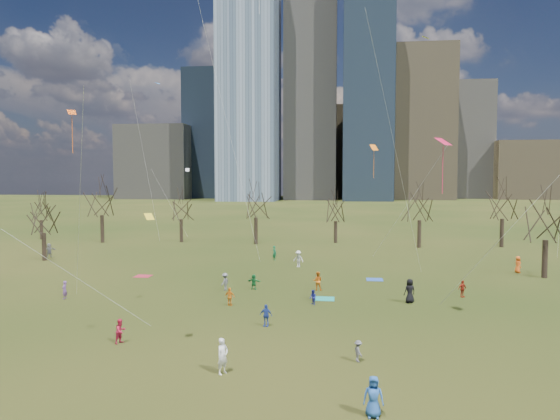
# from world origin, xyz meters

# --- Properties ---
(ground) EXTENTS (500.00, 500.00, 0.00)m
(ground) POSITION_xyz_m (0.00, 0.00, 0.00)
(ground) COLOR black
(ground) RESTS_ON ground
(downtown_skyline) EXTENTS (212.50, 78.00, 118.00)m
(downtown_skyline) POSITION_xyz_m (-2.43, 210.64, 39.01)
(downtown_skyline) COLOR slate
(downtown_skyline) RESTS_ON ground
(bare_tree_row) EXTENTS (113.04, 29.80, 9.50)m
(bare_tree_row) POSITION_xyz_m (-0.09, 37.22, 6.12)
(bare_tree_row) COLOR black
(bare_tree_row) RESTS_ON ground
(blanket_teal) EXTENTS (1.60, 1.50, 0.03)m
(blanket_teal) POSITION_xyz_m (4.36, 6.57, 0.01)
(blanket_teal) COLOR teal
(blanket_teal) RESTS_ON ground
(blanket_navy) EXTENTS (1.60, 1.50, 0.03)m
(blanket_navy) POSITION_xyz_m (9.02, 15.05, 0.01)
(blanket_navy) COLOR #264EB1
(blanket_navy) RESTS_ON ground
(blanket_crimson) EXTENTS (1.60, 1.50, 0.03)m
(blanket_crimson) POSITION_xyz_m (-14.29, 13.99, 0.01)
(blanket_crimson) COLOR #AD2239
(blanket_crimson) RESTS_ON ground
(person_0) EXTENTS (0.85, 0.56, 1.74)m
(person_0) POSITION_xyz_m (6.96, -13.70, 0.87)
(person_0) COLOR #2658A8
(person_0) RESTS_ON ground
(person_1) EXTENTS (0.74, 0.80, 1.84)m
(person_1) POSITION_xyz_m (-0.35, -9.90, 0.92)
(person_1) COLOR white
(person_1) RESTS_ON ground
(person_2) EXTENTS (0.81, 0.89, 1.49)m
(person_2) POSITION_xyz_m (-7.57, -6.02, 0.75)
(person_2) COLOR #C41C3F
(person_2) RESTS_ON ground
(person_3) EXTENTS (0.69, 0.87, 1.18)m
(person_3) POSITION_xyz_m (6.58, -7.41, 0.59)
(person_3) COLOR #5A5A5E
(person_3) RESTS_ON ground
(person_4) EXTENTS (0.89, 0.50, 1.43)m
(person_4) POSITION_xyz_m (-2.93, 3.47, 0.72)
(person_4) COLOR orange
(person_4) RESTS_ON ground
(person_5) EXTENTS (1.33, 0.69, 1.37)m
(person_5) POSITION_xyz_m (-2.06, 9.39, 0.68)
(person_5) COLOR #187033
(person_5) RESTS_ON ground
(person_6) EXTENTS (1.11, 0.94, 1.94)m
(person_6) POSITION_xyz_m (11.16, 6.07, 0.97)
(person_6) COLOR black
(person_6) RESTS_ON ground
(person_7) EXTENTS (0.38, 0.56, 1.50)m
(person_7) POSITION_xyz_m (-17.02, 4.09, 0.75)
(person_7) COLOR #7D4E9D
(person_7) RESTS_ON ground
(person_8) EXTENTS (0.69, 0.73, 1.19)m
(person_8) POSITION_xyz_m (3.51, 4.51, 0.59)
(person_8) COLOR navy
(person_8) RESTS_ON ground
(person_9) EXTENTS (1.37, 1.08, 1.86)m
(person_9) POSITION_xyz_m (0.99, 21.23, 0.93)
(person_9) COLOR silver
(person_9) RESTS_ON ground
(person_10) EXTENTS (0.89, 0.72, 1.42)m
(person_10) POSITION_xyz_m (15.81, 8.56, 0.71)
(person_10) COLOR #AC2818
(person_10) RESTS_ON ground
(person_11) EXTENTS (1.45, 1.58, 1.76)m
(person_11) POSITION_xyz_m (-30.91, 24.52, 0.88)
(person_11) COLOR slate
(person_11) RESTS_ON ground
(person_12) EXTENTS (0.73, 0.96, 1.77)m
(person_12) POSITION_xyz_m (24.29, 20.45, 0.88)
(person_12) COLOR orange
(person_12) RESTS_ON ground
(person_13) EXTENTS (0.73, 0.76, 1.76)m
(person_13) POSITION_xyz_m (-2.29, 25.58, 0.88)
(person_13) COLOR #186E42
(person_13) RESTS_ON ground
(person_14) EXTENTS (0.85, 0.68, 1.68)m
(person_14) POSITION_xyz_m (3.64, 9.71, 0.84)
(person_14) COLOR orange
(person_14) RESTS_ON ground
(person_15) EXTENTS (0.87, 1.14, 1.56)m
(person_15) POSITION_xyz_m (-4.56, 8.74, 0.78)
(person_15) COLOR slate
(person_15) RESTS_ON ground
(person_16) EXTENTS (0.94, 0.55, 1.50)m
(person_16) POSITION_xyz_m (0.65, -1.57, 0.75)
(person_16) COLOR #263FA5
(person_16) RESTS_ON ground
(kites_airborne) EXTENTS (66.33, 50.51, 29.16)m
(kites_airborne) POSITION_xyz_m (0.80, 10.92, 13.02)
(kites_airborne) COLOR #FC5C15
(kites_airborne) RESTS_ON ground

